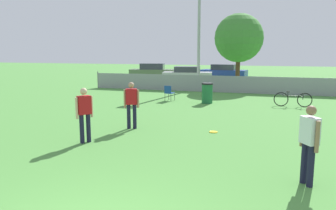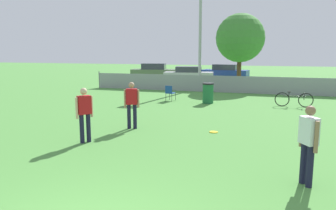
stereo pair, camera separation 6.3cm
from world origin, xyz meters
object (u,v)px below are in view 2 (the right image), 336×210
(folding_chair_sideline, at_px, (170,92))
(parked_car_blue, at_px, (225,72))
(parked_car_olive, at_px, (154,71))
(tree_near_pole, at_px, (240,38))
(trash_bin, at_px, (208,93))
(bicycle_sideline, at_px, (294,99))
(light_pole, at_px, (200,24))
(parked_car_silver, at_px, (189,74))
(frisbee_disc, at_px, (214,132))
(player_thrower_red, at_px, (85,112))
(player_receiver_white, at_px, (308,140))
(player_defender_red, at_px, (132,102))

(folding_chair_sideline, xyz_separation_m, parked_car_blue, (0.86, 15.11, 0.21))
(folding_chair_sideline, xyz_separation_m, parked_car_olive, (-5.90, 13.37, 0.24))
(tree_near_pole, bearing_deg, trash_bin, -95.35)
(bicycle_sideline, relative_size, trash_bin, 1.68)
(light_pole, distance_m, parked_car_silver, 6.99)
(frisbee_disc, distance_m, parked_car_olive, 21.84)
(frisbee_disc, bearing_deg, parked_car_olive, 115.65)
(light_pole, xyz_separation_m, trash_bin, (1.91, -6.54, -4.03))
(folding_chair_sideline, bearing_deg, parked_car_blue, -78.34)
(player_thrower_red, xyz_separation_m, frisbee_disc, (3.42, 2.39, -0.92))
(player_receiver_white, relative_size, folding_chair_sideline, 1.96)
(folding_chair_sideline, relative_size, parked_car_silver, 0.18)
(parked_car_olive, xyz_separation_m, parked_car_silver, (3.98, -1.68, -0.07))
(player_receiver_white, relative_size, parked_car_silver, 0.36)
(parked_car_olive, bearing_deg, player_receiver_white, -74.01)
(folding_chair_sideline, relative_size, bicycle_sideline, 0.47)
(player_thrower_red, relative_size, parked_car_olive, 0.36)
(bicycle_sideline, xyz_separation_m, parked_car_blue, (-5.49, 15.15, 0.33))
(player_thrower_red, xyz_separation_m, parked_car_silver, (-2.05, 20.38, -0.29))
(tree_near_pole, relative_size, frisbee_disc, 19.04)
(parked_car_olive, bearing_deg, frisbee_disc, -75.45)
(bicycle_sideline, bearing_deg, parked_car_olive, 130.23)
(player_defender_red, bearing_deg, frisbee_disc, -14.30)
(light_pole, height_order, player_receiver_white, light_pole)
(player_receiver_white, bearing_deg, parked_car_blue, 159.97)
(folding_chair_sideline, relative_size, parked_car_olive, 0.18)
(tree_near_pole, bearing_deg, bicycle_sideline, -66.04)
(parked_car_silver, bearing_deg, player_receiver_white, -79.83)
(tree_near_pole, xyz_separation_m, parked_car_blue, (-2.03, 7.36, -2.94))
(light_pole, distance_m, tree_near_pole, 3.16)
(tree_near_pole, height_order, player_receiver_white, tree_near_pole)
(frisbee_disc, xyz_separation_m, folding_chair_sideline, (-3.54, 6.30, 0.47))
(player_receiver_white, bearing_deg, light_pole, 167.88)
(light_pole, relative_size, parked_car_silver, 1.66)
(player_thrower_red, relative_size, bicycle_sideline, 0.92)
(folding_chair_sideline, xyz_separation_m, parked_car_silver, (-1.93, 11.69, 0.16))
(light_pole, xyz_separation_m, parked_car_silver, (-2.17, 5.37, -3.92))
(bicycle_sideline, distance_m, parked_car_olive, 18.17)
(light_pole, bearing_deg, frisbee_disc, -75.34)
(player_thrower_red, bearing_deg, light_pole, 35.57)
(bicycle_sideline, distance_m, parked_car_blue, 16.12)
(folding_chair_sideline, distance_m, parked_car_blue, 15.14)
(tree_near_pole, distance_m, parked_car_olive, 10.84)
(tree_near_pole, height_order, frisbee_disc, tree_near_pole)
(folding_chair_sideline, bearing_deg, light_pole, -77.25)
(player_thrower_red, height_order, parked_car_olive, player_thrower_red)
(parked_car_silver, bearing_deg, player_defender_red, -91.85)
(player_thrower_red, relative_size, frisbee_disc, 5.76)
(tree_near_pole, distance_m, player_defender_red, 14.80)
(trash_bin, bearing_deg, frisbee_disc, -77.13)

